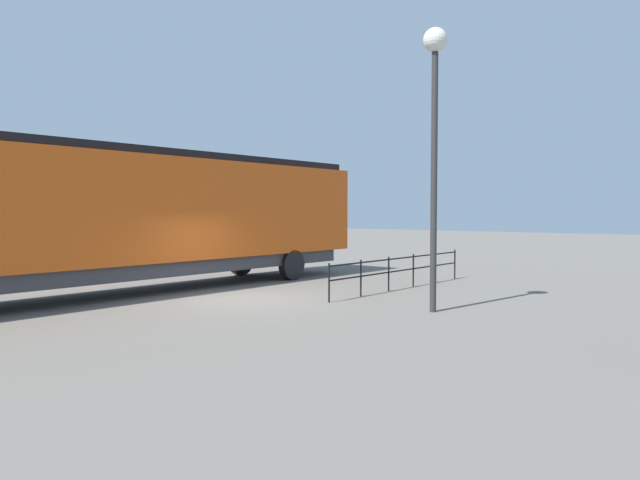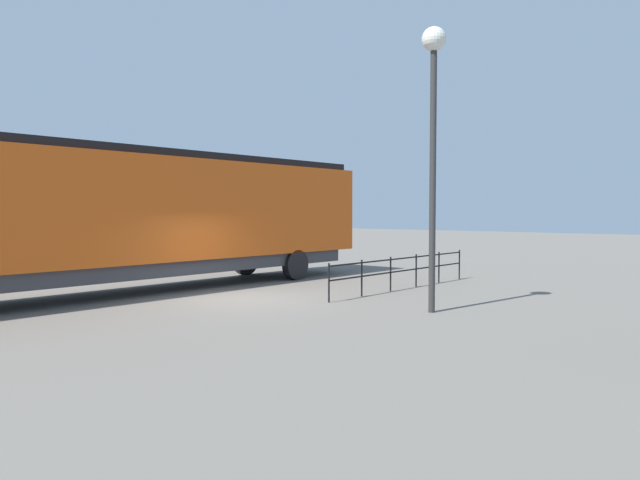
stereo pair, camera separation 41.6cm
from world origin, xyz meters
TOP-DOWN VIEW (x-y plane):
  - ground_plane at (0.00, 0.00)m, footprint 120.00×120.00m
  - locomotive at (-3.52, -0.50)m, footprint 2.99×17.88m
  - lamp_post at (5.25, 1.53)m, footprint 0.59×0.59m
  - platform_fence at (2.27, 4.91)m, footprint 0.05×7.60m

SIDE VIEW (x-z plane):
  - ground_plane at x=0.00m, z-range 0.00..0.00m
  - platform_fence at x=2.27m, z-range 0.15..1.24m
  - locomotive at x=-3.52m, z-range 0.25..4.62m
  - lamp_post at x=5.25m, z-range 1.67..8.65m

